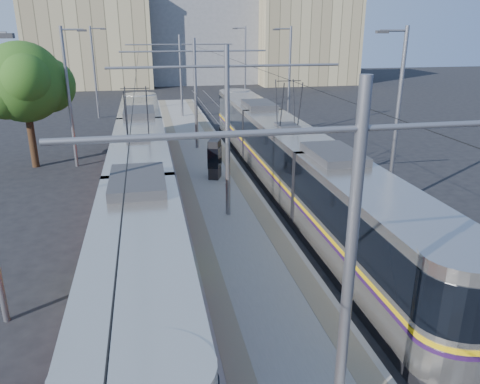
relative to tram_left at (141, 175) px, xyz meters
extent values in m
plane|color=black|center=(3.60, -9.93, -1.71)|extent=(160.00, 160.00, 0.00)
cube|color=gray|center=(3.60, 7.07, -1.56)|extent=(4.00, 50.00, 0.30)
cube|color=gray|center=(2.15, 7.07, -1.40)|extent=(0.70, 50.00, 0.01)
cube|color=gray|center=(5.05, 7.07, -1.40)|extent=(0.70, 50.00, 0.01)
cube|color=gray|center=(-0.72, 7.07, -1.69)|extent=(0.07, 70.00, 0.03)
cube|color=gray|center=(0.72, 7.07, -1.69)|extent=(0.07, 70.00, 0.03)
cube|color=gray|center=(6.48, 7.07, -1.69)|extent=(0.07, 70.00, 0.03)
cube|color=gray|center=(7.92, 7.07, -1.69)|extent=(0.07, 70.00, 0.03)
cube|color=black|center=(0.00, 0.00, -1.51)|extent=(2.30, 31.18, 0.40)
cube|color=beige|center=(0.00, 0.00, 0.14)|extent=(2.40, 29.58, 2.90)
cube|color=black|center=(0.00, 0.00, 0.64)|extent=(2.43, 29.58, 1.30)
cube|color=yellow|center=(0.00, 0.00, -0.26)|extent=(2.43, 29.58, 0.12)
cube|color=red|center=(0.00, 0.00, -0.76)|extent=(2.42, 29.58, 1.10)
cube|color=#2D2D30|center=(0.00, 0.00, 1.74)|extent=(1.68, 3.00, 0.30)
cube|color=black|center=(7.20, 1.53, -1.51)|extent=(2.30, 29.53, 0.40)
cube|color=#A8A39A|center=(7.20, 1.53, 0.14)|extent=(2.40, 27.93, 2.90)
cube|color=black|center=(7.20, 1.53, 0.64)|extent=(2.43, 27.93, 1.30)
cube|color=#DEAF0B|center=(7.20, 1.53, -0.26)|extent=(2.43, 27.93, 0.12)
cube|color=#2B123F|center=(7.20, 1.53, -0.41)|extent=(2.43, 27.93, 0.10)
cube|color=#2D2D30|center=(7.20, 1.53, 1.74)|extent=(1.68, 3.00, 0.30)
cylinder|color=slate|center=(3.60, -13.93, 2.09)|extent=(0.20, 0.20, 7.00)
cylinder|color=slate|center=(3.60, -13.93, 4.79)|extent=(9.20, 0.10, 0.10)
cylinder|color=slate|center=(3.60, -1.93, 2.09)|extent=(0.20, 0.20, 7.00)
cylinder|color=slate|center=(3.60, -1.93, 4.79)|extent=(9.20, 0.10, 0.10)
cylinder|color=slate|center=(3.60, 10.07, 2.09)|extent=(0.20, 0.20, 7.00)
cylinder|color=slate|center=(3.60, 10.07, 4.79)|extent=(9.20, 0.10, 0.10)
cylinder|color=slate|center=(3.60, 22.07, 2.09)|extent=(0.20, 0.20, 7.00)
cylinder|color=slate|center=(3.60, 22.07, 4.79)|extent=(9.20, 0.10, 0.10)
cylinder|color=black|center=(0.00, 7.07, 3.84)|extent=(0.02, 70.00, 0.02)
cylinder|color=black|center=(7.20, 7.07, 3.84)|extent=(0.02, 70.00, 0.02)
cube|color=#2D2D30|center=(-2.80, -7.93, 6.04)|extent=(0.50, 0.22, 0.12)
cylinder|color=slate|center=(-3.90, 8.07, 2.29)|extent=(0.18, 0.18, 8.00)
cube|color=#2D2D30|center=(-2.80, 8.07, 6.04)|extent=(0.50, 0.22, 0.12)
cylinder|color=slate|center=(-3.90, 24.07, 2.29)|extent=(0.18, 0.18, 8.00)
cube|color=#2D2D30|center=(-2.80, 24.07, 6.04)|extent=(0.50, 0.22, 0.12)
cylinder|color=slate|center=(11.10, -1.93, 2.29)|extent=(0.18, 0.18, 8.00)
cube|color=#2D2D30|center=(10.00, -1.93, 6.04)|extent=(0.50, 0.22, 0.12)
cylinder|color=slate|center=(11.10, 14.07, 2.29)|extent=(0.18, 0.18, 8.00)
cube|color=#2D2D30|center=(10.00, 14.07, 6.04)|extent=(0.50, 0.22, 0.12)
cylinder|color=slate|center=(11.10, 30.07, 2.29)|extent=(0.18, 0.18, 8.00)
cube|color=#2D2D30|center=(10.00, 30.07, 6.04)|extent=(0.50, 0.22, 0.12)
cube|color=black|center=(3.79, 3.27, -0.38)|extent=(0.82, 1.03, 2.06)
cube|color=black|center=(3.79, 3.27, -0.24)|extent=(0.87, 1.07, 1.07)
cylinder|color=#382314|center=(-6.31, 8.47, -0.20)|extent=(0.41, 0.41, 3.01)
sphere|color=#254C15|center=(-6.31, 8.47, 3.28)|extent=(4.51, 4.51, 4.51)
sphere|color=#254C15|center=(-5.18, 9.22, 3.00)|extent=(3.20, 3.20, 3.20)
cube|color=tan|center=(-6.40, 50.07, 4.44)|extent=(16.00, 12.00, 12.28)
cube|color=gray|center=(9.60, 54.07, 5.49)|extent=(18.00, 14.00, 14.40)
cube|color=tan|center=(23.60, 48.07, 4.60)|extent=(14.00, 10.00, 12.62)
camera|label=1|loc=(0.42, -20.42, 6.25)|focal=35.00mm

